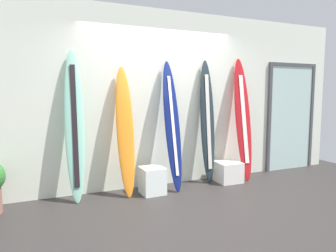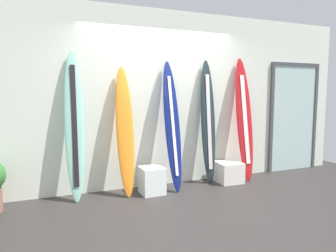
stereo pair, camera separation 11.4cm
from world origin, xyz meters
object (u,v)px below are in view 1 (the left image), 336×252
at_px(surfboard_sunset, 125,132).
at_px(surfboard_crimson, 243,120).
at_px(display_block_left, 152,180).
at_px(surfboard_charcoal, 207,123).
at_px(display_block_center, 228,172).
at_px(surfboard_seafoam, 75,127).
at_px(glass_door, 291,115).
at_px(surfboard_navy, 172,126).

xyz_separation_m(surfboard_sunset, surfboard_crimson, (2.09, 0.02, 0.10)).
bearing_deg(display_block_left, surfboard_crimson, 4.64).
height_order(surfboard_sunset, display_block_left, surfboard_sunset).
bearing_deg(surfboard_charcoal, display_block_left, -168.73).
distance_m(surfboard_sunset, display_block_center, 1.92).
bearing_deg(surfboard_seafoam, glass_door, 2.77).
bearing_deg(surfboard_seafoam, display_block_center, -1.96).
height_order(surfboard_seafoam, surfboard_sunset, surfboard_seafoam).
relative_size(surfboard_sunset, display_block_center, 4.64).
distance_m(surfboard_seafoam, surfboard_crimson, 2.79).
distance_m(surfboard_sunset, surfboard_crimson, 2.09).
xyz_separation_m(surfboard_seafoam, surfboard_crimson, (2.79, -0.02, 0.00)).
bearing_deg(surfboard_sunset, glass_door, 4.03).
xyz_separation_m(surfboard_charcoal, display_block_center, (0.33, -0.13, -0.84)).
xyz_separation_m(surfboard_navy, display_block_left, (-0.37, -0.10, -0.79)).
relative_size(surfboard_navy, surfboard_charcoal, 0.98).
height_order(surfboard_seafoam, display_block_left, surfboard_seafoam).
bearing_deg(surfboard_seafoam, surfboard_charcoal, 1.31).
xyz_separation_m(surfboard_navy, surfboard_charcoal, (0.69, 0.12, 0.02)).
bearing_deg(surfboard_sunset, surfboard_navy, -1.99).
xyz_separation_m(surfboard_navy, display_block_center, (1.02, -0.02, -0.82)).
bearing_deg(display_block_left, display_block_center, 3.21).
height_order(display_block_left, display_block_center, display_block_left).
bearing_deg(surfboard_sunset, display_block_center, -1.41).
distance_m(surfboard_crimson, display_block_center, 0.93).
bearing_deg(display_block_center, display_block_left, -176.79).
xyz_separation_m(surfboard_seafoam, surfboard_sunset, (0.70, -0.04, -0.10)).
bearing_deg(display_block_left, surfboard_navy, 14.56).
distance_m(display_block_left, glass_door, 3.17).
distance_m(surfboard_crimson, display_block_left, 1.92).
relative_size(surfboard_navy, glass_door, 0.97).
relative_size(surfboard_charcoal, surfboard_crimson, 0.97).
xyz_separation_m(surfboard_navy, surfboard_crimson, (1.35, 0.04, 0.05)).
xyz_separation_m(surfboard_seafoam, surfboard_charcoal, (2.13, 0.05, -0.03)).
bearing_deg(surfboard_sunset, surfboard_crimson, 0.51).
bearing_deg(surfboard_crimson, surfboard_navy, -178.13).
distance_m(surfboard_seafoam, display_block_left, 1.37).
bearing_deg(surfboard_navy, surfboard_charcoal, 9.48).
height_order(display_block_left, glass_door, glass_door).
bearing_deg(glass_door, surfboard_sunset, -175.97).
bearing_deg(surfboard_charcoal, surfboard_navy, -170.52).
height_order(surfboard_sunset, surfboard_navy, surfboard_navy).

